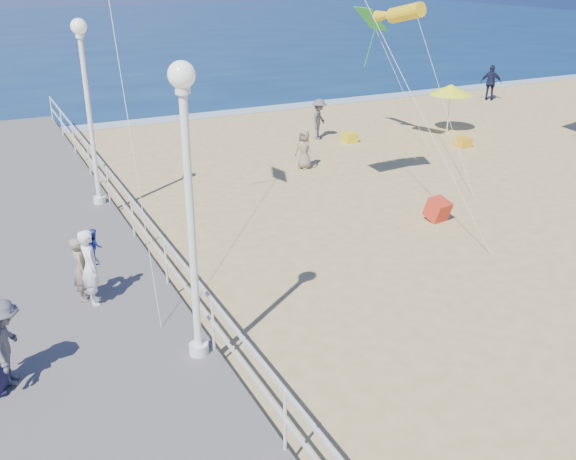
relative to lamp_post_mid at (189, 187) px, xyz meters
name	(u,v)px	position (x,y,z in m)	size (l,w,h in m)	color
ground	(428,308)	(5.35, 0.00, -3.66)	(160.00, 160.00, 0.00)	tan
ocean	(43,34)	(5.35, 65.00, -3.65)	(160.00, 90.00, 0.05)	#0C284B
surf_line	(164,120)	(5.35, 20.50, -3.63)	(160.00, 1.20, 0.04)	silver
boardwalk	(82,394)	(-2.15, 0.00, -3.46)	(5.00, 44.00, 0.40)	slate
railing	(212,310)	(0.30, 0.00, -2.41)	(0.05, 42.00, 0.55)	white
lamp_post_mid	(189,187)	(0.00, 0.00, 0.00)	(0.44, 0.44, 5.32)	white
lamp_post_far	(87,94)	(0.00, 9.00, 0.00)	(0.44, 0.44, 5.32)	white
woman_holding_toddler	(91,267)	(-1.35, 2.82, -2.42)	(0.61, 0.40, 1.68)	white
toddler_held	(94,246)	(-1.20, 2.97, -2.03)	(0.37, 0.29, 0.77)	#2F41B1
spectator_2	(6,343)	(-3.16, 0.61, -2.47)	(1.02, 0.59, 1.58)	#56555A
spectator_6	(81,269)	(-1.51, 3.09, -2.55)	(0.52, 0.34, 1.43)	gray
beach_walker_a	(319,119)	(10.36, 14.03, -2.79)	(1.12, 0.64, 1.73)	#565559
beach_walker_b	(491,83)	(22.96, 17.15, -2.70)	(1.12, 0.47, 1.91)	#161932
beach_walker_c	(304,150)	(7.76, 10.49, -2.94)	(0.70, 0.46, 1.44)	#85765B
box_kite	(438,211)	(8.83, 4.07, -3.36)	(0.55, 0.55, 0.60)	red
beach_umbrella	(451,90)	(16.13, 12.47, -1.75)	(1.90, 1.90, 2.14)	white
beach_chair_left	(350,137)	(11.27, 12.94, -3.46)	(0.55, 0.55, 0.40)	yellow
beach_chair_right	(463,142)	(15.06, 10.18, -3.46)	(0.55, 0.55, 0.40)	gold
kite_windsock	(406,13)	(12.06, 10.63, 1.71)	(0.56, 0.56, 2.50)	yellow
kite_diamond_green	(371,19)	(12.16, 13.09, 1.32)	(1.27, 1.27, 0.02)	green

